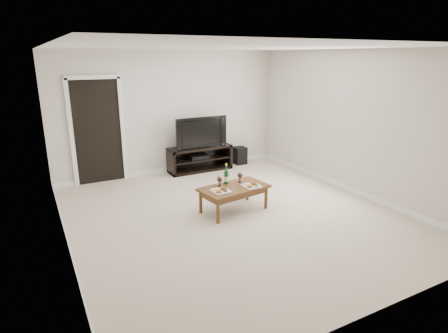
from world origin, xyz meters
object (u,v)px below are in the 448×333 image
(television, at_px, (199,132))
(coffee_table, at_px, (234,199))
(subwoofer, at_px, (240,155))
(media_console, at_px, (200,159))

(television, height_order, coffee_table, television)
(subwoofer, relative_size, coffee_table, 0.36)
(media_console, height_order, subwoofer, media_console)
(media_console, height_order, television, television)
(coffee_table, bearing_deg, television, 79.14)
(television, xyz_separation_m, coffee_table, (-0.45, -2.33, -0.68))
(media_console, relative_size, coffee_table, 1.28)
(media_console, xyz_separation_m, television, (0.00, 0.00, 0.61))
(television, distance_m, subwoofer, 1.27)
(media_console, xyz_separation_m, subwoofer, (1.07, 0.05, -0.07))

